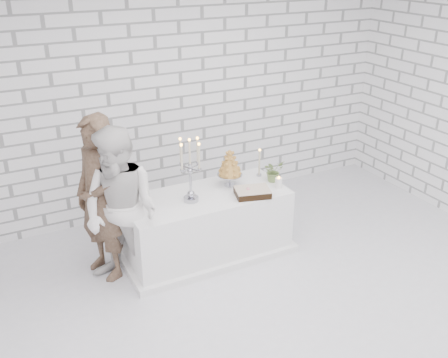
# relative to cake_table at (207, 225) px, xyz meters

# --- Properties ---
(ground) EXTENTS (6.00, 5.00, 0.01)m
(ground) POSITION_rel_cake_table_xyz_m (0.28, -1.19, -0.38)
(ground) COLOR silver
(ground) RESTS_ON ground
(wall_back) EXTENTS (6.00, 0.01, 3.00)m
(wall_back) POSITION_rel_cake_table_xyz_m (0.28, 1.31, 1.12)
(wall_back) COLOR white
(wall_back) RESTS_ON ground
(cake_table) EXTENTS (1.80, 0.80, 0.75)m
(cake_table) POSITION_rel_cake_table_xyz_m (0.00, 0.00, 0.00)
(cake_table) COLOR white
(cake_table) RESTS_ON ground
(groom) EXTENTS (0.64, 0.76, 1.78)m
(groom) POSITION_rel_cake_table_xyz_m (-1.12, 0.16, 0.51)
(groom) COLOR #3D2A1D
(groom) RESTS_ON ground
(bride) EXTENTS (1.02, 1.05, 1.71)m
(bride) POSITION_rel_cake_table_xyz_m (-0.99, -0.14, 0.48)
(bride) COLOR silver
(bride) RESTS_ON ground
(candelabra) EXTENTS (0.37, 0.37, 0.71)m
(candelabra) POSITION_rel_cake_table_xyz_m (-0.20, -0.06, 0.73)
(candelabra) COLOR #9A9AA4
(candelabra) RESTS_ON cake_table
(croquembouche) EXTENTS (0.37, 0.37, 0.44)m
(croquembouche) POSITION_rel_cake_table_xyz_m (0.34, 0.10, 0.60)
(croquembouche) COLOR olive
(croquembouche) RESTS_ON cake_table
(chocolate_cake) EXTENTS (0.43, 0.35, 0.08)m
(chocolate_cake) POSITION_rel_cake_table_xyz_m (0.44, -0.25, 0.42)
(chocolate_cake) COLOR black
(chocolate_cake) RESTS_ON cake_table
(pillar_candle) EXTENTS (0.09, 0.09, 0.12)m
(pillar_candle) POSITION_rel_cake_table_xyz_m (0.80, -0.21, 0.44)
(pillar_candle) COLOR white
(pillar_candle) RESTS_ON cake_table
(extra_taper) EXTENTS (0.06, 0.06, 0.32)m
(extra_taper) POSITION_rel_cake_table_xyz_m (0.78, 0.18, 0.54)
(extra_taper) COLOR beige
(extra_taper) RESTS_ON cake_table
(flowers) EXTENTS (0.25, 0.23, 0.25)m
(flowers) POSITION_rel_cake_table_xyz_m (0.85, -0.02, 0.50)
(flowers) COLOR #416032
(flowers) RESTS_ON cake_table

